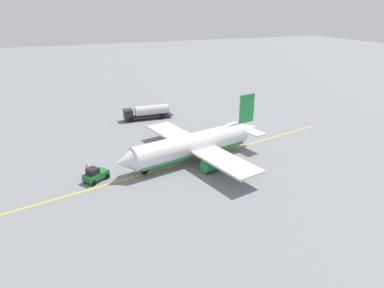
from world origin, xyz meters
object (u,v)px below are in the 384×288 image
(airplane, at_px, (194,145))
(fuel_tanker, at_px, (147,112))
(refueling_worker, at_px, (160,127))
(safety_cone_nose, at_px, (87,165))
(pushback_tug, at_px, (95,175))

(airplane, bearing_deg, fuel_tanker, -88.30)
(fuel_tanker, relative_size, refueling_worker, 6.60)
(fuel_tanker, relative_size, safety_cone_nose, 20.10)
(pushback_tug, distance_m, refueling_worker, 23.94)
(airplane, height_order, fuel_tanker, airplane)
(fuel_tanker, bearing_deg, pushback_tug, 59.07)
(airplane, height_order, pushback_tug, airplane)
(fuel_tanker, xyz_separation_m, refueling_worker, (-0.09, 8.66, -0.91))
(safety_cone_nose, bearing_deg, refueling_worker, -143.20)
(airplane, xyz_separation_m, pushback_tug, (16.63, 1.18, -1.70))
(airplane, relative_size, fuel_tanker, 2.51)
(fuel_tanker, relative_size, pushback_tug, 2.74)
(fuel_tanker, xyz_separation_m, pushback_tug, (15.88, 26.50, -0.73))
(fuel_tanker, height_order, safety_cone_nose, fuel_tanker)
(fuel_tanker, distance_m, safety_cone_nose, 26.79)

